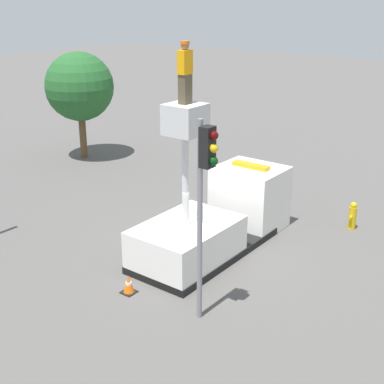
{
  "coord_description": "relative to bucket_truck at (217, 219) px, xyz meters",
  "views": [
    {
      "loc": [
        -13.09,
        -9.38,
        8.12
      ],
      "look_at": [
        -2.13,
        -1.04,
        3.03
      ],
      "focal_mm": 50.0,
      "sensor_mm": 36.0,
      "label": 1
    }
  ],
  "objects": [
    {
      "name": "tree_right_bg",
      "position": [
        4.49,
        11.68,
        2.74
      ],
      "size": [
        3.48,
        3.48,
        5.48
      ],
      "color": "brown",
      "rests_on": "ground"
    },
    {
      "name": "worker",
      "position": [
        -1.74,
        0.0,
        5.08
      ],
      "size": [
        0.4,
        0.26,
        1.75
      ],
      "color": "brown",
      "rests_on": "bucket_truck"
    },
    {
      "name": "ground_plane",
      "position": [
        -0.67,
        0.0,
        -0.98
      ],
      "size": [
        120.0,
        120.0,
        0.0
      ],
      "primitive_type": "plane",
      "color": "#565451"
    },
    {
      "name": "bucket_truck",
      "position": [
        0.0,
        0.0,
        0.0
      ],
      "size": [
        6.53,
        2.4,
        5.18
      ],
      "color": "black",
      "rests_on": "ground"
    },
    {
      "name": "fire_hydrant",
      "position": [
        4.17,
        -3.15,
        -0.47
      ],
      "size": [
        0.52,
        0.28,
        1.05
      ],
      "color": "gold",
      "rests_on": "ground"
    },
    {
      "name": "traffic_cone_rear",
      "position": [
        -4.1,
        0.27,
        -0.72
      ],
      "size": [
        0.4,
        0.4,
        0.56
      ],
      "color": "black",
      "rests_on": "ground"
    },
    {
      "name": "traffic_light_pole",
      "position": [
        -3.84,
        -2.23,
        2.84
      ],
      "size": [
        0.34,
        0.57,
        5.4
      ],
      "color": "gray",
      "rests_on": "ground"
    }
  ]
}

